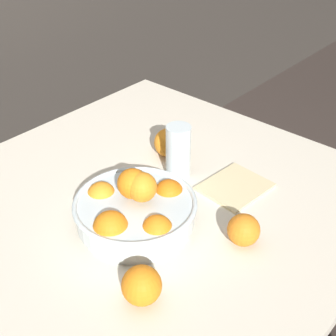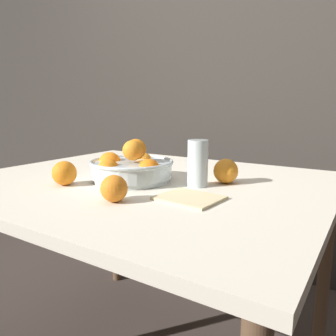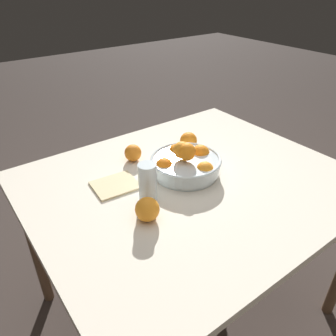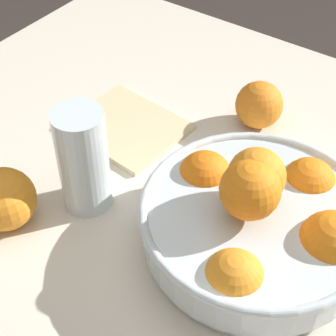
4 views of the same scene
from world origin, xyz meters
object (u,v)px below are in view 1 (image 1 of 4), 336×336
Objects in this scene: orange_loose_front at (142,285)px; juice_glass at (178,154)px; fruit_bowl at (135,210)px; orange_loose_aside at (168,143)px; orange_loose_near_bowl at (244,230)px.

juice_glass is at bearing 30.90° from orange_loose_front.
orange_loose_aside is at bearing 27.47° from fruit_bowl.
juice_glass is 0.43m from orange_loose_front.
orange_loose_front is 0.53m from orange_loose_aside.
orange_loose_front is 0.97× the size of orange_loose_aside.
orange_loose_near_bowl is 0.90× the size of orange_loose_aside.
fruit_bowl reaches higher than orange_loose_front.
orange_loose_aside is (0.43, 0.31, 0.00)m from orange_loose_front.
juice_glass is at bearing -124.63° from orange_loose_aside.
orange_loose_aside is at bearing 55.37° from juice_glass.
fruit_bowl is at bearing -152.53° from orange_loose_aside.
fruit_bowl is 0.23m from juice_glass.
orange_loose_front reaches higher than orange_loose_near_bowl.
orange_loose_front is at bearing -149.10° from juice_glass.
orange_loose_aside is (0.06, 0.09, -0.03)m from juice_glass.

